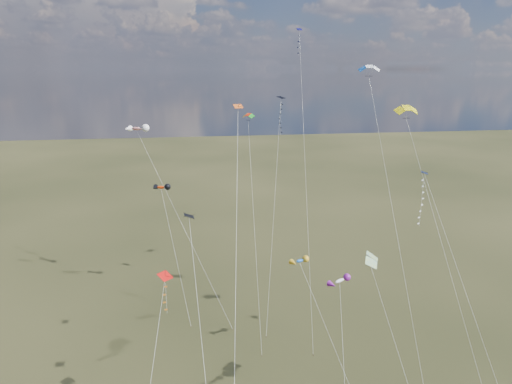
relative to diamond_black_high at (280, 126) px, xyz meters
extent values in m
cube|color=black|center=(0.29, 0.98, 4.11)|extent=(1.49, 1.49, 0.32)
cylinder|color=silver|center=(-2.26, -7.53, -10.55)|extent=(5.14, 17.05, 29.33)
cube|color=#332316|center=(-4.81, -16.04, -25.15)|extent=(0.10, 0.10, 0.12)
cube|color=#0C0B46|center=(3.90, 5.19, 14.12)|extent=(0.88, 0.81, 0.38)
cylinder|color=silver|center=(2.03, -7.77, -5.54)|extent=(3.78, 25.93, 39.35)
cube|color=#332316|center=(0.15, -20.72, -25.15)|extent=(0.10, 0.10, 0.12)
cube|color=black|center=(-14.03, -28.47, -4.28)|extent=(0.93, 0.98, 0.36)
cylinder|color=silver|center=(-13.30, -35.97, -14.75)|extent=(1.50, 15.01, 20.94)
cube|color=red|center=(-16.35, -29.13, -9.58)|extent=(1.45, 1.44, 0.48)
cube|color=#09164D|center=(11.28, -22.43, -2.60)|extent=(0.93, 0.95, 0.25)
cylinder|color=silver|center=(12.95, -30.16, -13.91)|extent=(3.37, 15.50, 22.62)
cube|color=#DE5819|center=(-8.99, -23.36, 4.78)|extent=(0.96, 0.92, 0.34)
cylinder|color=silver|center=(-10.90, -36.56, -10.21)|extent=(3.83, 26.43, 30.01)
cylinder|color=silver|center=(12.42, -26.56, -10.59)|extent=(3.99, 15.35, 29.25)
cylinder|color=silver|center=(8.39, -22.84, -8.35)|extent=(0.51, 19.66, 33.73)
cylinder|color=silver|center=(4.17, -34.62, -16.81)|extent=(3.46, 8.64, 16.81)
cylinder|color=silver|center=(-5.67, -11.74, -11.57)|extent=(0.73, 16.45, 27.29)
cube|color=#332316|center=(-6.02, -19.95, -25.15)|extent=(0.10, 0.10, 0.12)
ellipsoid|color=red|center=(-17.93, -0.92, -8.59)|extent=(2.44, 1.71, 1.14)
cylinder|color=silver|center=(-16.13, -6.54, -16.90)|extent=(3.63, 11.28, 16.64)
cube|color=#332316|center=(-14.33, -12.17, -25.15)|extent=(0.10, 0.10, 0.12)
ellipsoid|color=white|center=(-0.91, -31.35, -10.11)|extent=(2.26, 1.72, 0.69)
ellipsoid|color=red|center=(-21.09, 1.47, -0.20)|extent=(3.64, 2.82, 1.29)
cylinder|color=silver|center=(-14.98, -6.08, -12.71)|extent=(12.27, 15.14, 25.02)
cube|color=#332316|center=(-8.86, -13.64, -25.15)|extent=(0.10, 0.10, 0.12)
ellipsoid|color=blue|center=(-1.68, -20.07, -13.03)|extent=(2.08, 1.53, 0.87)
cylinder|color=silver|center=(0.43, -23.63, -19.12)|extent=(4.25, 7.14, 12.20)
camera|label=1|loc=(-14.04, -67.08, 8.18)|focal=32.00mm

